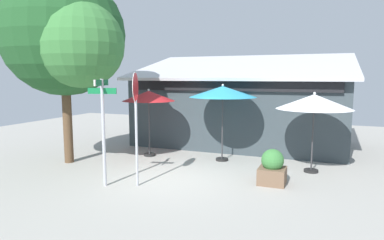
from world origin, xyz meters
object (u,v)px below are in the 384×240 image
Objects in this scene: shade_tree at (67,37)px; sidewalk_planter at (272,168)px; patio_umbrella_crimson_left at (149,97)px; street_sign_post at (103,122)px; patio_umbrella_teal_center at (223,92)px; stop_sign at (136,107)px; patio_umbrella_ivory_right at (314,102)px.

shade_tree is 6.50× the size of sidewalk_planter.
shade_tree is (-1.91, -2.02, 2.04)m from patio_umbrella_crimson_left.
shade_tree reaches higher than street_sign_post.
patio_umbrella_crimson_left is 2.56× the size of sidewalk_planter.
patio_umbrella_teal_center is (2.18, 3.92, 0.67)m from street_sign_post.
patio_umbrella_teal_center is 3.52m from sidewalk_planter.
stop_sign reaches higher than sidewalk_planter.
stop_sign is 3.15× the size of sidewalk_planter.
patio_umbrella_crimson_left is at bearing -173.56° from patio_umbrella_teal_center.
patio_umbrella_crimson_left reaches higher than patio_umbrella_ivory_right.
patio_umbrella_crimson_left is (-0.59, 3.61, 0.47)m from street_sign_post.
shade_tree is at bearing -133.44° from patio_umbrella_crimson_left.
street_sign_post is 4.84m from sidewalk_planter.
street_sign_post is 3.88m from shade_tree.
street_sign_post is at bearing -157.77° from stop_sign.
patio_umbrella_ivory_right is (5.82, -0.08, -0.04)m from patio_umbrella_crimson_left.
street_sign_post is 4.54m from patio_umbrella_teal_center.
patio_umbrella_crimson_left is 5.45m from sidewalk_planter.
patio_umbrella_crimson_left is 0.93× the size of patio_umbrella_teal_center.
stop_sign is 1.24× the size of patio_umbrella_ivory_right.
sidewalk_planter is at bearing 23.97° from street_sign_post.
patio_umbrella_ivory_right is at bearing 34.09° from street_sign_post.
stop_sign reaches higher than patio_umbrella_ivory_right.
patio_umbrella_teal_center reaches higher than patio_umbrella_crimson_left.
street_sign_post reaches higher than patio_umbrella_crimson_left.
sidewalk_planter is (4.25, 1.89, -1.33)m from street_sign_post.
patio_umbrella_ivory_right is 2.55× the size of sidewalk_planter.
patio_umbrella_ivory_right is at bearing -7.27° from patio_umbrella_teal_center.
sidewalk_planter is (-0.97, -1.64, -1.76)m from patio_umbrella_ivory_right.
patio_umbrella_crimson_left is at bearing 160.45° from sidewalk_planter.
shade_tree reaches higher than sidewalk_planter.
sidewalk_planter is (2.07, -2.03, -2.00)m from patio_umbrella_teal_center.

